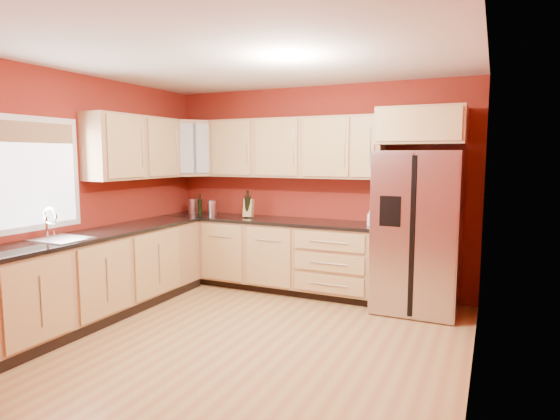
# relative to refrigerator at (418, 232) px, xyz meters

# --- Properties ---
(floor) EXTENTS (4.00, 4.00, 0.00)m
(floor) POSITION_rel_refrigerator_xyz_m (-1.35, -1.62, -0.89)
(floor) COLOR #A97141
(floor) RESTS_ON ground
(ceiling) EXTENTS (4.00, 4.00, 0.00)m
(ceiling) POSITION_rel_refrigerator_xyz_m (-1.35, -1.62, 1.71)
(ceiling) COLOR silver
(ceiling) RESTS_ON wall_back
(wall_back) EXTENTS (4.00, 0.04, 2.60)m
(wall_back) POSITION_rel_refrigerator_xyz_m (-1.35, 0.38, 0.41)
(wall_back) COLOR maroon
(wall_back) RESTS_ON floor
(wall_front) EXTENTS (4.00, 0.04, 2.60)m
(wall_front) POSITION_rel_refrigerator_xyz_m (-1.35, -3.62, 0.41)
(wall_front) COLOR maroon
(wall_front) RESTS_ON floor
(wall_left) EXTENTS (0.04, 4.00, 2.60)m
(wall_left) POSITION_rel_refrigerator_xyz_m (-3.35, -1.62, 0.41)
(wall_left) COLOR maroon
(wall_left) RESTS_ON floor
(wall_right) EXTENTS (0.04, 4.00, 2.60)m
(wall_right) POSITION_rel_refrigerator_xyz_m (0.65, -1.62, 0.41)
(wall_right) COLOR maroon
(wall_right) RESTS_ON floor
(base_cabinets_back) EXTENTS (2.90, 0.60, 0.88)m
(base_cabinets_back) POSITION_rel_refrigerator_xyz_m (-1.90, 0.07, -0.45)
(base_cabinets_back) COLOR tan
(base_cabinets_back) RESTS_ON floor
(base_cabinets_left) EXTENTS (0.60, 2.80, 0.88)m
(base_cabinets_left) POSITION_rel_refrigerator_xyz_m (-3.05, -1.62, -0.45)
(base_cabinets_left) COLOR tan
(base_cabinets_left) RESTS_ON floor
(countertop_back) EXTENTS (2.90, 0.62, 0.04)m
(countertop_back) POSITION_rel_refrigerator_xyz_m (-1.90, 0.06, 0.01)
(countertop_back) COLOR black
(countertop_back) RESTS_ON base_cabinets_back
(countertop_left) EXTENTS (0.62, 2.80, 0.04)m
(countertop_left) POSITION_rel_refrigerator_xyz_m (-3.04, -1.62, 0.01)
(countertop_left) COLOR black
(countertop_left) RESTS_ON base_cabinets_left
(upper_cabinets_back) EXTENTS (2.30, 0.33, 0.75)m
(upper_cabinets_back) POSITION_rel_refrigerator_xyz_m (-1.60, 0.21, 0.94)
(upper_cabinets_back) COLOR tan
(upper_cabinets_back) RESTS_ON wall_back
(upper_cabinets_left) EXTENTS (0.33, 1.35, 0.75)m
(upper_cabinets_left) POSITION_rel_refrigerator_xyz_m (-3.19, -0.90, 0.94)
(upper_cabinets_left) COLOR tan
(upper_cabinets_left) RESTS_ON wall_left
(corner_upper_cabinet) EXTENTS (0.67, 0.67, 0.75)m
(corner_upper_cabinet) POSITION_rel_refrigerator_xyz_m (-3.02, 0.04, 0.94)
(corner_upper_cabinet) COLOR tan
(corner_upper_cabinet) RESTS_ON wall_back
(over_fridge_cabinet) EXTENTS (0.92, 0.60, 0.40)m
(over_fridge_cabinet) POSITION_rel_refrigerator_xyz_m (0.00, 0.07, 1.16)
(over_fridge_cabinet) COLOR tan
(over_fridge_cabinet) RESTS_ON wall_back
(refrigerator) EXTENTS (0.90, 0.75, 1.78)m
(refrigerator) POSITION_rel_refrigerator_xyz_m (0.00, 0.00, 0.00)
(refrigerator) COLOR silver
(refrigerator) RESTS_ON floor
(window) EXTENTS (0.03, 0.90, 1.00)m
(window) POSITION_rel_refrigerator_xyz_m (-3.33, -2.12, 0.66)
(window) COLOR white
(window) RESTS_ON wall_left
(sink_faucet) EXTENTS (0.50, 0.42, 0.30)m
(sink_faucet) POSITION_rel_refrigerator_xyz_m (-3.04, -2.12, 0.18)
(sink_faucet) COLOR white
(sink_faucet) RESTS_ON countertop_left
(canister_left) EXTENTS (0.16, 0.16, 0.20)m
(canister_left) POSITION_rel_refrigerator_xyz_m (-2.76, 0.11, 0.13)
(canister_left) COLOR silver
(canister_left) RESTS_ON countertop_back
(canister_right) EXTENTS (0.16, 0.16, 0.21)m
(canister_right) POSITION_rel_refrigerator_xyz_m (-3.07, 0.12, 0.13)
(canister_right) COLOR silver
(canister_right) RESTS_ON countertop_back
(wine_bottle_a) EXTENTS (0.10, 0.10, 0.36)m
(wine_bottle_a) POSITION_rel_refrigerator_xyz_m (-2.18, 0.07, 0.21)
(wine_bottle_a) COLOR black
(wine_bottle_a) RESTS_ON countertop_back
(wine_bottle_b) EXTENTS (0.07, 0.07, 0.29)m
(wine_bottle_b) POSITION_rel_refrigerator_xyz_m (-2.91, 0.04, 0.17)
(wine_bottle_b) COLOR black
(wine_bottle_b) RESTS_ON countertop_back
(knife_block) EXTENTS (0.14, 0.13, 0.24)m
(knife_block) POSITION_rel_refrigerator_xyz_m (-2.18, 0.10, 0.15)
(knife_block) COLOR tan
(knife_block) RESTS_ON countertop_back
(soap_dispenser) EXTENTS (0.06, 0.06, 0.17)m
(soap_dispenser) POSITION_rel_refrigerator_xyz_m (-0.55, 0.03, 0.12)
(soap_dispenser) COLOR white
(soap_dispenser) RESTS_ON countertop_back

